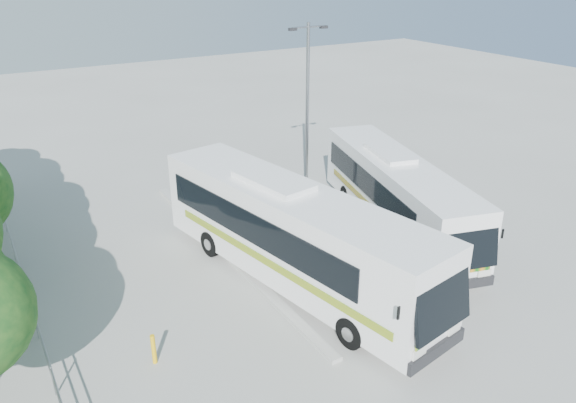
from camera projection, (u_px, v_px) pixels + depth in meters
ground at (298, 261)px, 23.08m from camera, size 100.00×100.00×0.00m
kerb_divider at (227, 253)px, 23.55m from camera, size 0.40×16.00×0.15m
railing at (19, 266)px, 21.25m from camera, size 0.06×22.00×1.00m
coach_main at (293, 234)px, 20.87m from camera, size 4.99×13.63×3.71m
coach_adjacent at (397, 193)px, 25.06m from camera, size 5.33×12.01×3.28m
lamppost at (307, 104)px, 27.75m from camera, size 2.12×0.21×8.69m
bollard at (154, 349)px, 17.11m from camera, size 0.16×0.16×1.02m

